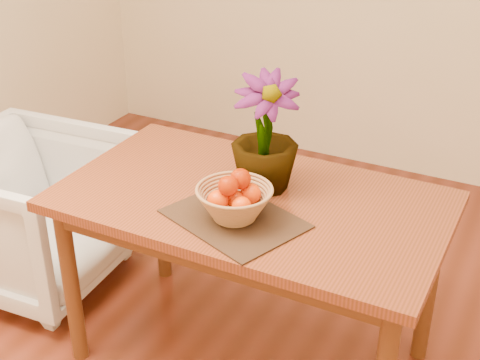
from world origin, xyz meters
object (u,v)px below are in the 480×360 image
at_px(wicker_basket, 234,204).
at_px(potted_plant, 265,133).
at_px(table, 251,217).
at_px(armchair, 32,206).

xyz_separation_m(wicker_basket, potted_plant, (-0.01, 0.26, 0.16)).
distance_m(table, wicker_basket, 0.23).
xyz_separation_m(table, wicker_basket, (0.02, -0.17, 0.15)).
distance_m(wicker_basket, armchair, 1.25).
relative_size(wicker_basket, armchair, 0.34).
relative_size(wicker_basket, potted_plant, 0.60).
distance_m(potted_plant, armchair, 1.29).
bearing_deg(armchair, wicker_basket, -103.68).
height_order(wicker_basket, armchair, wicker_basket).
height_order(table, wicker_basket, wicker_basket).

